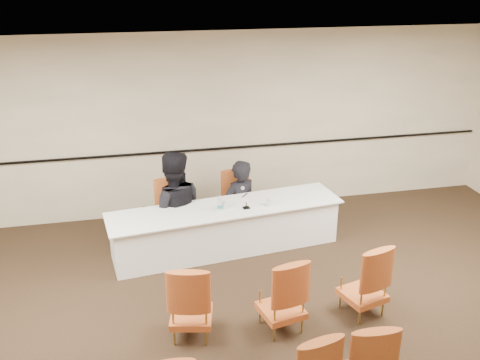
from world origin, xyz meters
The scene contains 17 objects.
ceiling centered at (0.00, 0.00, 3.00)m, with size 10.00×10.00×0.00m, color silver.
wall_back centered at (0.00, 4.00, 1.50)m, with size 10.00×0.04×3.00m, color beige.
wall_rail centered at (0.00, 3.96, 1.10)m, with size 9.80×0.04×0.03m, color black.
panel_table centered at (0.02, 2.55, 0.34)m, with size 3.42×0.80×0.68m, color white, non-canonical shape.
panelist_main centered at (0.34, 3.11, 0.33)m, with size 0.62×0.40×1.69m, color black.
panelist_main_chair centered at (0.34, 3.11, 0.47)m, with size 0.50×0.50×0.95m, color #B34520, non-canonical shape.
panelist_second centered at (-0.70, 2.98, 0.45)m, with size 0.96×0.74×1.97m, color black.
panelist_second_chair centered at (-0.70, 2.98, 0.47)m, with size 0.50×0.50×0.95m, color #B34520, non-canonical shape.
papers centered at (0.48, 2.55, 0.69)m, with size 0.30×0.22×0.00m, color white.
microphone centered at (0.29, 2.44, 0.83)m, with size 0.10×0.21×0.29m, color black, non-canonical shape.
water_bottle centered at (-0.09, 2.46, 0.79)m, with size 0.07×0.07×0.22m, color teal, non-canonical shape.
drinking_glass centered at (-0.01, 2.52, 0.73)m, with size 0.06×0.06×0.10m, color silver.
coffee_cup centered at (0.63, 2.46, 0.74)m, with size 0.08×0.08×0.12m, color silver.
aud_chair_front_left centered at (-0.75, 0.68, 0.47)m, with size 0.50×0.50×0.95m, color #B34520, non-canonical shape.
aud_chair_front_mid centered at (0.27, 0.58, 0.47)m, with size 0.50×0.50×0.95m, color #B34520, non-canonical shape.
aud_chair_front_right centered at (1.32, 0.66, 0.47)m, with size 0.50×0.50×0.95m, color #B34520, non-canonical shape.
aud_chair_back_right centered at (0.72, -0.64, 0.47)m, with size 0.50×0.50×0.95m, color #B34520, non-canonical shape.
Camera 1 is at (-1.29, -4.33, 3.93)m, focal length 40.00 mm.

